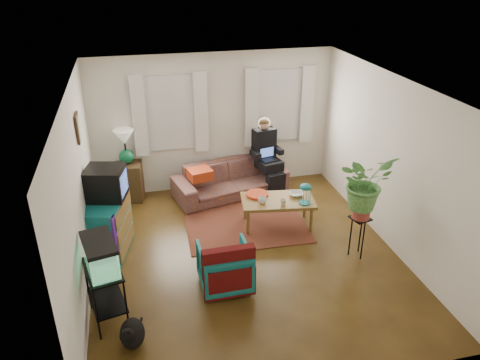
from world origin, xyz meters
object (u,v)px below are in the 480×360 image
object	(u,v)px
dresser	(108,226)
aquarium_stand	(106,294)
sofa	(230,174)
plant_stand	(358,237)
coffee_table	(277,212)
side_table	(129,181)
armchair	(225,265)

from	to	relation	value
dresser	aquarium_stand	world-z (taller)	dresser
sofa	aquarium_stand	distance (m)	3.69
plant_stand	dresser	bearing A→B (deg)	165.00
dresser	aquarium_stand	distance (m)	1.53
coffee_table	dresser	bearing A→B (deg)	-168.45
dresser	coffee_table	world-z (taller)	dresser
side_table	dresser	size ratio (longest dim) A/B	0.72
side_table	coffee_table	world-z (taller)	side_table
plant_stand	sofa	bearing A→B (deg)	120.68
sofa	armchair	bearing A→B (deg)	-116.94
side_table	plant_stand	world-z (taller)	side_table
armchair	aquarium_stand	bearing A→B (deg)	10.25
dresser	plant_stand	world-z (taller)	dresser
armchair	plant_stand	world-z (taller)	armchair
aquarium_stand	plant_stand	bearing A→B (deg)	-4.03
aquarium_stand	side_table	bearing A→B (deg)	71.14
coffee_table	plant_stand	world-z (taller)	plant_stand
coffee_table	aquarium_stand	bearing A→B (deg)	-139.99
armchair	dresser	bearing A→B (deg)	-39.42
side_table	dresser	bearing A→B (deg)	-101.22
dresser	plant_stand	distance (m)	3.76
sofa	dresser	world-z (taller)	dresser
side_table	armchair	size ratio (longest dim) A/B	1.03
dresser	plant_stand	bearing A→B (deg)	-1.05
armchair	plant_stand	size ratio (longest dim) A/B	1.05
dresser	aquarium_stand	bearing A→B (deg)	-76.43
dresser	plant_stand	xyz separation A→B (m)	(3.63, -0.97, -0.12)
aquarium_stand	armchair	size ratio (longest dim) A/B	1.11
sofa	armchair	size ratio (longest dim) A/B	3.06
side_table	armchair	bearing A→B (deg)	-67.87
aquarium_stand	dresser	bearing A→B (deg)	76.93
side_table	coffee_table	size ratio (longest dim) A/B	0.60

